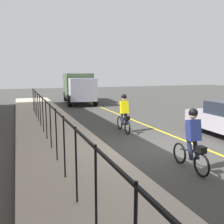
{
  "coord_description": "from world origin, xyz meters",
  "views": [
    {
      "loc": [
        -7.58,
        4.83,
        2.79
      ],
      "look_at": [
        2.87,
        0.74,
        1.0
      ],
      "focal_mm": 38.94,
      "sensor_mm": 36.0,
      "label": 1
    }
  ],
  "objects": [
    {
      "name": "sidewalk",
      "position": [
        0.0,
        3.4,
        0.07
      ],
      "size": [
        40.0,
        3.2,
        0.15
      ],
      "primitive_type": "cube",
      "color": "#B1A392",
      "rests_on": "ground"
    },
    {
      "name": "iron_fence",
      "position": [
        1.0,
        3.8,
        1.28
      ],
      "size": [
        18.49,
        0.04,
        1.6
      ],
      "color": "black",
      "rests_on": "sidewalk"
    },
    {
      "name": "box_truck_background",
      "position": [
        15.13,
        -0.64,
        1.55
      ],
      "size": [
        6.92,
        3.1,
        2.78
      ],
      "rotation": [
        0.0,
        0.0,
        3.04
      ],
      "color": "#3F5237",
      "rests_on": "ground"
    },
    {
      "name": "cyclist_follow",
      "position": [
        -2.18,
        0.26,
        0.91
      ],
      "size": [
        1.71,
        0.38,
        1.83
      ],
      "rotation": [
        0.0,
        0.0,
        -0.06
      ],
      "color": "black",
      "rests_on": "ground"
    },
    {
      "name": "cyclist_lead",
      "position": [
        2.82,
        0.14,
        0.91
      ],
      "size": [
        1.71,
        0.38,
        1.83
      ],
      "rotation": [
        0.0,
        0.0,
        -0.06
      ],
      "color": "black",
      "rests_on": "ground"
    },
    {
      "name": "lane_line_centre",
      "position": [
        0.0,
        -1.6,
        0.0
      ],
      "size": [
        36.0,
        0.12,
        0.01
      ],
      "primitive_type": "cube",
      "color": "yellow",
      "rests_on": "ground"
    },
    {
      "name": "ground_plane",
      "position": [
        0.0,
        0.0,
        0.0
      ],
      "size": [
        80.0,
        80.0,
        0.0
      ],
      "primitive_type": "plane",
      "color": "#3B3A37"
    }
  ]
}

